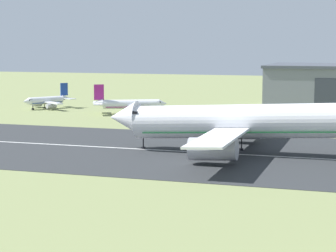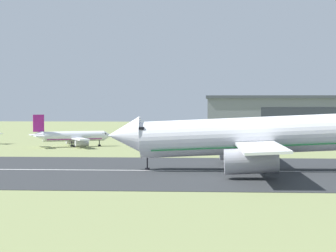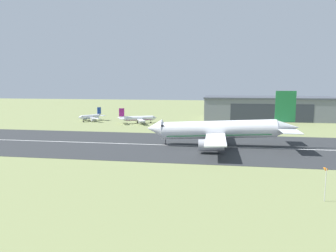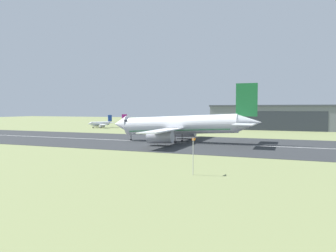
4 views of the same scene
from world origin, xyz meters
name	(u,v)px [view 2 (image 2 of 4)]	position (x,y,z in m)	size (l,w,h in m)	color
ground_plane	(281,247)	(0.00, 59.54, 0.00)	(708.41, 708.41, 0.00)	#7A8451
runway_strip	(245,171)	(0.00, 119.08, 0.03)	(468.41, 53.50, 0.06)	#2B2D30
runway_centreline	(245,171)	(0.00, 119.08, 0.07)	(421.56, 0.70, 0.01)	silver
hangar_building	(332,118)	(31.93, 213.33, 7.04)	(78.88, 32.77, 14.05)	slate
airplane_landing	(260,137)	(2.65, 119.98, 6.01)	(54.78, 52.95, 20.30)	white
airplane_parked_west	(73,137)	(-43.22, 179.37, 2.75)	(22.67, 21.00, 8.76)	silver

